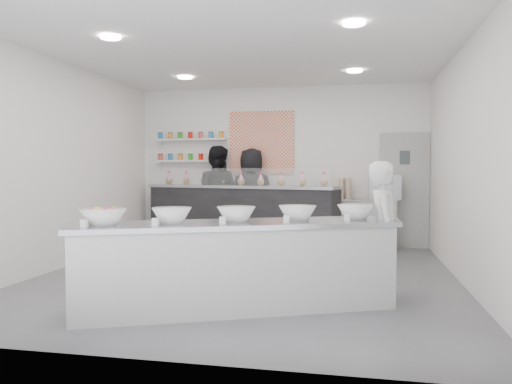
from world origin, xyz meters
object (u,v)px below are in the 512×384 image
at_px(staff_left, 216,195).
at_px(prep_counter, 236,266).
at_px(espresso_machine, 385,188).
at_px(woman_prep, 384,232).
at_px(staff_right, 252,196).
at_px(back_bar, 241,216).
at_px(espresso_ledge, 362,224).

bearing_deg(staff_left, prep_counter, 108.48).
distance_m(prep_counter, espresso_machine, 4.68).
height_order(espresso_machine, woman_prep, woman_prep).
height_order(prep_counter, woman_prep, woman_prep).
bearing_deg(staff_left, staff_right, 179.96).
distance_m(back_bar, staff_right, 0.45).
bearing_deg(staff_right, staff_left, -20.64).
relative_size(prep_counter, staff_left, 1.75).
bearing_deg(prep_counter, back_bar, 78.91).
bearing_deg(back_bar, espresso_ledge, 19.05).
bearing_deg(staff_right, espresso_ledge, 158.65).
bearing_deg(staff_right, woman_prep, 100.43).
bearing_deg(espresso_ledge, prep_counter, -106.83).
bearing_deg(espresso_machine, back_bar, -175.06).
bearing_deg(back_bar, woman_prep, -42.23).
height_order(espresso_ledge, staff_right, staff_right).
bearing_deg(espresso_ledge, woman_prep, -87.01).
relative_size(woman_prep, staff_right, 0.83).
bearing_deg(woman_prep, staff_right, 30.01).
distance_m(espresso_machine, staff_left, 3.16).
bearing_deg(back_bar, staff_left, 168.90).
xyz_separation_m(prep_counter, staff_left, (-1.45, 4.34, 0.49)).
height_order(back_bar, staff_left, staff_left).
bearing_deg(back_bar, espresso_machine, 18.18).
xyz_separation_m(prep_counter, espresso_ledge, (1.31, 4.32, -0.00)).
xyz_separation_m(espresso_ledge, woman_prep, (0.19, -3.72, 0.31)).
xyz_separation_m(prep_counter, woman_prep, (1.50, 0.60, 0.31)).
relative_size(back_bar, staff_right, 2.00).
bearing_deg(prep_counter, espresso_ledge, 49.65).
distance_m(prep_counter, staff_right, 4.43).
relative_size(espresso_ledge, staff_left, 0.64).
height_order(back_bar, woman_prep, woman_prep).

